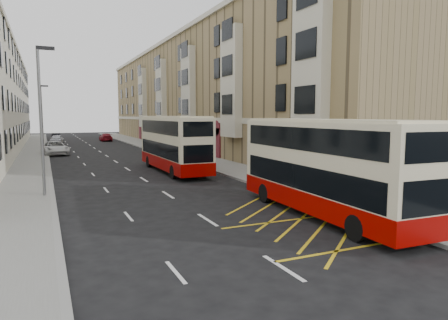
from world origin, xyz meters
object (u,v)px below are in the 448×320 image
double_decker_front (325,167)px  car_silver (56,139)px  bus_shelter (435,173)px  car_red (106,137)px  street_lamp_far (42,114)px  car_dark (56,137)px  street_lamp_near (41,113)px  pedestrian_mid (405,192)px  white_van (55,148)px  double_decker_rear (174,144)px  pedestrian_far (300,176)px  litter_bin (426,211)px

double_decker_front → car_silver: size_ratio=2.44×
bus_shelter → car_red: (-4.73, 61.26, -1.46)m
street_lamp_far → car_dark: (2.01, 23.48, -3.97)m
street_lamp_near → car_silver: street_lamp_near is taller
street_lamp_near → pedestrian_mid: size_ratio=4.70×
pedestrian_mid → bus_shelter: bearing=-105.9°
street_lamp_near → white_van: (1.15, 25.80, -3.86)m
street_lamp_near → white_van: bearing=87.4°
double_decker_rear → pedestrian_far: (3.56, -12.20, -1.16)m
street_lamp_near → pedestrian_mid: (15.09, -10.64, -3.63)m
pedestrian_mid → car_silver: pedestrian_mid is taller
double_decker_front → car_silver: (-9.55, 53.18, -1.44)m
pedestrian_mid → double_decker_rear: bearing=104.7°
pedestrian_far → car_dark: size_ratio=0.47×
bus_shelter → car_silver: size_ratio=0.95×
bus_shelter → double_decker_front: 4.41m
bus_shelter → car_dark: bus_shelter is taller
double_decker_rear → car_silver: 37.59m
street_lamp_far → double_decker_front: street_lamp_far is taller
double_decker_front → pedestrian_mid: double_decker_front is taller
car_red → bus_shelter: bearing=95.1°
litter_bin → car_red: bearing=93.8°
car_silver → car_red: 9.68m
car_dark → car_red: (7.96, -4.62, 0.01)m
bus_shelter → street_lamp_far: size_ratio=0.53×
litter_bin → car_silver: (-12.20, 56.32, 0.12)m
street_lamp_near → car_red: size_ratio=1.72×
double_decker_rear → car_dark: size_ratio=2.76×
car_silver → car_dark: 9.82m
street_lamp_near → pedestrian_far: size_ratio=4.21×
litter_bin → pedestrian_far: bearing=97.7°
pedestrian_far → street_lamp_far: bearing=-34.1°
pedestrian_far → white_van: (-11.86, 31.11, -0.32)m
street_lamp_near → car_dark: bearing=87.9°
double_decker_rear → pedestrian_mid: 18.46m
street_lamp_far → pedestrian_mid: size_ratio=4.70×
bus_shelter → car_red: size_ratio=0.91×
double_decker_rear → car_silver: (-7.65, 36.77, -1.50)m
double_decker_front → white_van: bearing=108.3°
litter_bin → white_van: (-12.85, 38.45, 0.14)m
litter_bin → bus_shelter: bearing=20.6°
bus_shelter → double_decker_rear: double_decker_rear is taller
pedestrian_mid → pedestrian_far: pedestrian_far is taller
double_decker_rear → car_silver: double_decker_rear is taller
car_dark → car_red: size_ratio=0.87×
double_decker_front → litter_bin: size_ratio=11.57×
white_van → street_lamp_near: bearing=-98.0°
bus_shelter → white_van: bus_shelter is taller
white_van → car_dark: 27.69m
double_decker_front → car_red: double_decker_front is taller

